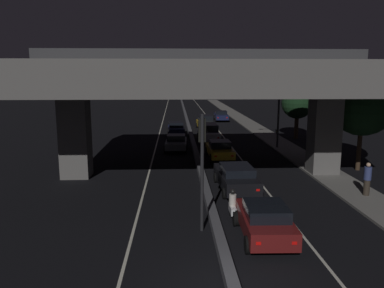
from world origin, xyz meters
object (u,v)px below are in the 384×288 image
(car_grey_lead_oncoming, at_px, (176,142))
(car_black_second, at_px, (236,177))
(pedestrian_on_sidewalk, at_px, (367,179))
(car_dark_blue_sixth, at_px, (221,116))
(motorcycle_white_filtering_near, at_px, (233,207))
(car_taxi_yellow_third, at_px, (220,150))
(traffic_light_left_of_median, at_px, (202,152))
(car_white_fourth, at_px, (209,132))
(car_taxi_yellow_fifth, at_px, (205,122))
(car_dark_blue_second_oncoming, at_px, (176,129))
(car_dark_red_lead, at_px, (265,220))
(street_lamp, at_px, (276,97))

(car_grey_lead_oncoming, bearing_deg, car_black_second, 18.26)
(pedestrian_on_sidewalk, bearing_deg, car_black_second, 166.25)
(pedestrian_on_sidewalk, bearing_deg, car_grey_lead_oncoming, 126.98)
(car_dark_blue_sixth, relative_size, motorcycle_white_filtering_near, 2.27)
(car_dark_blue_sixth, bearing_deg, car_taxi_yellow_third, 174.08)
(traffic_light_left_of_median, bearing_deg, car_white_fourth, 84.14)
(car_white_fourth, distance_m, motorcycle_white_filtering_near, 20.88)
(car_taxi_yellow_fifth, distance_m, pedestrian_on_sidewalk, 27.49)
(car_grey_lead_oncoming, relative_size, car_dark_blue_second_oncoming, 0.96)
(car_white_fourth, bearing_deg, car_dark_red_lead, 178.50)
(car_taxi_yellow_fifth, xyz_separation_m, car_dark_blue_sixth, (2.99, 8.34, -0.11))
(car_taxi_yellow_fifth, bearing_deg, car_dark_red_lead, 177.32)
(car_black_second, distance_m, car_grey_lead_oncoming, 12.30)
(car_dark_red_lead, xyz_separation_m, car_grey_lead_oncoming, (-3.46, 18.39, -0.08))
(car_black_second, bearing_deg, car_white_fourth, -1.81)
(car_dark_blue_second_oncoming, bearing_deg, car_white_fourth, 37.84)
(car_white_fourth, xyz_separation_m, car_dark_blue_second_oncoming, (-3.25, 3.85, -0.15))
(street_lamp, xyz_separation_m, car_white_fourth, (-5.54, 4.03, -3.69))
(car_taxi_yellow_third, xyz_separation_m, car_dark_blue_sixth, (3.19, 25.18, 0.01))
(pedestrian_on_sidewalk, bearing_deg, street_lamp, 95.66)
(car_white_fourth, xyz_separation_m, car_taxi_yellow_fifth, (0.35, 8.78, -0.04))
(car_black_second, relative_size, pedestrian_on_sidewalk, 2.72)
(car_white_fourth, relative_size, car_dark_blue_sixth, 1.11)
(traffic_light_left_of_median, relative_size, car_dark_blue_sixth, 1.15)
(car_taxi_yellow_third, relative_size, car_dark_blue_sixth, 1.01)
(car_dark_blue_sixth, height_order, car_dark_blue_second_oncoming, car_dark_blue_second_oncoming)
(street_lamp, relative_size, car_dark_red_lead, 1.92)
(car_grey_lead_oncoming, bearing_deg, street_lamp, 94.85)
(car_grey_lead_oncoming, bearing_deg, car_white_fourth, 145.98)
(motorcycle_white_filtering_near, bearing_deg, car_white_fourth, -1.53)
(car_dark_blue_sixth, bearing_deg, pedestrian_on_sidewalk, -172.88)
(car_dark_blue_sixth, height_order, motorcycle_white_filtering_near, same)
(car_white_fourth, height_order, car_dark_blue_second_oncoming, car_white_fourth)
(street_lamp, distance_m, car_black_second, 13.90)
(motorcycle_white_filtering_near, bearing_deg, car_grey_lead_oncoming, 9.15)
(traffic_light_left_of_median, height_order, car_dark_red_lead, traffic_light_left_of_median)
(traffic_light_left_of_median, distance_m, car_taxi_yellow_fifth, 30.79)
(car_dark_blue_sixth, xyz_separation_m, motorcycle_white_filtering_near, (-4.12, -37.99, -0.13))
(car_black_second, bearing_deg, car_taxi_yellow_third, -2.44)
(street_lamp, height_order, car_dark_blue_sixth, street_lamp)
(car_dark_blue_second_oncoming, relative_size, pedestrian_on_sidewalk, 2.31)
(car_dark_red_lead, distance_m, pedestrian_on_sidewalk, 8.30)
(car_dark_red_lead, bearing_deg, car_dark_blue_second_oncoming, 8.81)
(traffic_light_left_of_median, height_order, pedestrian_on_sidewalk, traffic_light_left_of_median)
(car_dark_blue_second_oncoming, bearing_deg, motorcycle_white_filtering_near, 3.38)
(car_taxi_yellow_fifth, distance_m, car_dark_blue_second_oncoming, 6.11)
(traffic_light_left_of_median, relative_size, car_taxi_yellow_fifth, 1.16)
(car_taxi_yellow_third, bearing_deg, motorcycle_white_filtering_near, 173.94)
(car_grey_lead_oncoming, bearing_deg, car_taxi_yellow_fifth, 167.09)
(car_dark_blue_second_oncoming, xyz_separation_m, pedestrian_on_sidewalk, (10.16, -21.75, 0.25))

